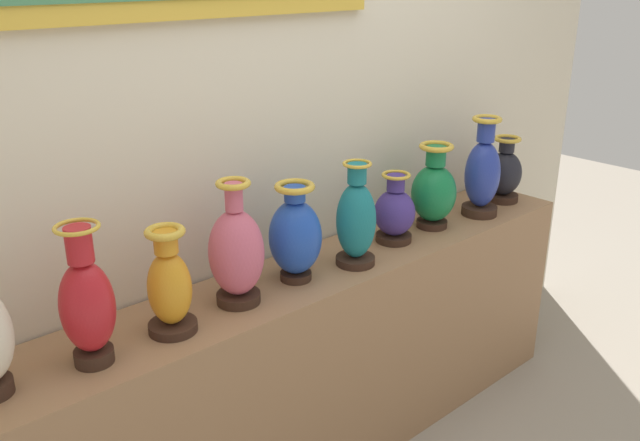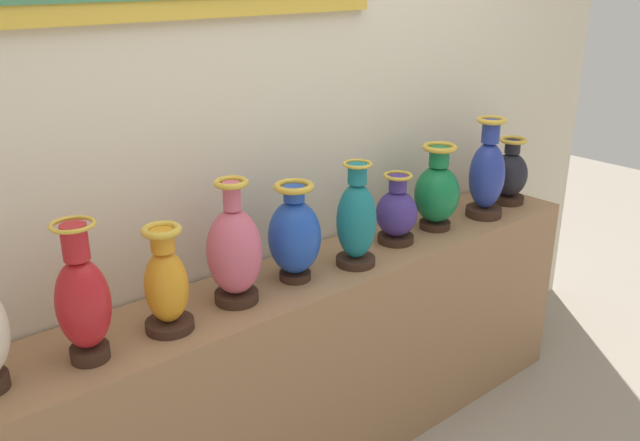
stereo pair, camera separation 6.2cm
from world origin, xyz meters
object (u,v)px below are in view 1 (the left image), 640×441
object	(u,v)px
vase_sapphire	(295,235)
vase_indigo	(395,212)
vase_rose	(236,253)
vase_onyx	(504,173)
vase_crimson	(87,304)
vase_teal	(356,221)
vase_emerald	(434,191)
vase_amber	(170,287)
vase_cobalt	(482,173)

from	to	relation	value
vase_sapphire	vase_indigo	bearing A→B (deg)	0.75
vase_rose	vase_sapphire	size ratio (longest dim) A/B	1.18
vase_sapphire	vase_onyx	world-z (taller)	vase_sapphire
vase_rose	vase_crimson	bearing A→B (deg)	-177.17
vase_rose	vase_teal	xyz separation A→B (m)	(0.50, -0.04, -0.01)
vase_crimson	vase_rose	distance (m)	0.52
vase_emerald	vase_teal	bearing A→B (deg)	-174.19
vase_rose	vase_sapphire	bearing A→B (deg)	1.17
vase_indigo	vase_rose	bearing A→B (deg)	-179.11
vase_indigo	vase_amber	bearing A→B (deg)	-178.21
vase_indigo	vase_onyx	distance (m)	0.76
vase_teal	vase_onyx	bearing A→B (deg)	2.65
vase_crimson	vase_emerald	xyz separation A→B (m)	(1.53, 0.04, -0.02)
vase_sapphire	vase_indigo	xyz separation A→B (m)	(0.52, 0.01, -0.05)
vase_teal	vase_emerald	distance (m)	0.52
vase_amber	vase_cobalt	bearing A→B (deg)	-0.55
vase_crimson	vase_cobalt	xyz separation A→B (m)	(1.81, -0.01, 0.01)
vase_crimson	vase_cobalt	world-z (taller)	vase_cobalt
vase_onyx	vase_emerald	bearing A→B (deg)	179.49
vase_teal	vase_cobalt	world-z (taller)	vase_cobalt
vase_crimson	vase_emerald	distance (m)	1.53
vase_crimson	vase_amber	xyz separation A→B (m)	(0.25, 0.00, -0.03)
vase_sapphire	vase_teal	world-z (taller)	vase_teal
vase_rose	vase_indigo	bearing A→B (deg)	0.89
vase_crimson	vase_indigo	distance (m)	1.29
vase_emerald	vase_onyx	distance (m)	0.52
vase_rose	vase_cobalt	distance (m)	1.30
vase_emerald	vase_onyx	world-z (taller)	vase_emerald
vase_amber	vase_teal	distance (m)	0.77
vase_teal	vase_cobalt	distance (m)	0.79
vase_crimson	vase_emerald	bearing A→B (deg)	1.33
vase_indigo	vase_cobalt	xyz separation A→B (m)	(0.52, -0.05, 0.07)
vase_teal	vase_indigo	world-z (taller)	vase_teal
vase_crimson	vase_rose	bearing A→B (deg)	2.83
vase_crimson	vase_onyx	distance (m)	2.05
vase_rose	vase_teal	distance (m)	0.51
vase_emerald	vase_cobalt	world-z (taller)	vase_cobalt
vase_amber	vase_teal	size ratio (longest dim) A/B	0.86
vase_crimson	vase_teal	distance (m)	1.02
vase_cobalt	vase_onyx	world-z (taller)	vase_cobalt
vase_sapphire	vase_teal	size ratio (longest dim) A/B	0.91
vase_sapphire	vase_indigo	distance (m)	0.53
vase_rose	vase_emerald	size ratio (longest dim) A/B	1.16
vase_rose	vase_sapphire	xyz separation A→B (m)	(0.25, 0.01, -0.01)
vase_sapphire	vase_rose	bearing A→B (deg)	-178.83
vase_crimson	vase_teal	xyz separation A→B (m)	(1.02, -0.02, -0.01)
vase_rose	vase_onyx	size ratio (longest dim) A/B	1.37
vase_teal	vase_emerald	world-z (taller)	vase_teal
vase_emerald	vase_onyx	bearing A→B (deg)	-0.51
vase_teal	vase_rose	bearing A→B (deg)	175.23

